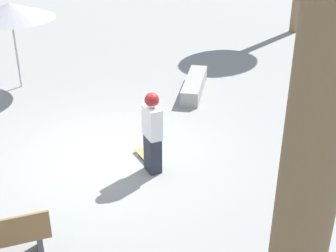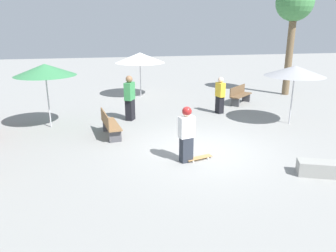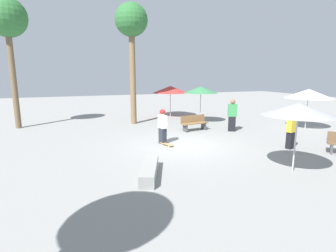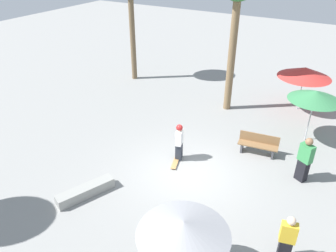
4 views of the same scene
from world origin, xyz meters
TOP-DOWN VIEW (x-y plane):
  - ground_plane at (0.00, 0.00)m, footprint 60.00×60.00m
  - skater_main at (-0.66, -0.74)m, footprint 0.46×0.33m
  - skateboard at (-0.27, -0.69)m, footprint 0.82×0.42m
  - concrete_ledge at (2.88, -2.46)m, footprint 2.05×1.17m
  - bench_far at (-2.66, 1.86)m, footprint 0.66×1.65m
  - shade_umbrella_grey at (4.18, 1.99)m, footprint 2.21×2.21m
  - shade_umbrella_green at (-4.79, 3.38)m, footprint 2.18×2.18m
  - shade_umbrella_red at (-7.75, 2.45)m, footprint 2.60×2.60m
  - shade_umbrella_white at (-0.81, 8.15)m, footprint 2.57×2.57m
  - palm_tree_right at (-7.04, -7.46)m, footprint 2.15×2.15m
  - palm_tree_left at (-5.97, -0.78)m, footprint 1.97×1.97m
  - bystander_watching at (-1.79, 3.76)m, footprint 0.47×0.56m
  - bystander_far at (2.08, 4.03)m, footprint 0.33×0.47m

SIDE VIEW (x-z plane):
  - ground_plane at x=0.00m, z-range 0.00..0.00m
  - skateboard at x=-0.27m, z-range 0.02..0.09m
  - concrete_ledge at x=2.88m, z-range 0.00..0.37m
  - bench_far at x=-2.66m, z-range 0.00..0.85m
  - bystander_far at x=2.08m, z-range 0.00..1.56m
  - skater_main at x=-0.66m, z-range 0.06..1.65m
  - bystander_watching at x=-1.79m, z-range 0.00..1.78m
  - shade_umbrella_red at x=-7.75m, z-range 0.88..3.16m
  - shade_umbrella_white at x=-0.81m, z-range 0.88..3.17m
  - shade_umbrella_grey at x=4.18m, z-range 0.92..3.14m
  - shade_umbrella_green at x=-4.79m, z-range 0.96..3.31m
  - palm_tree_right at x=-7.04m, z-range 2.36..9.61m
  - palm_tree_left at x=-5.97m, z-range 2.35..9.64m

